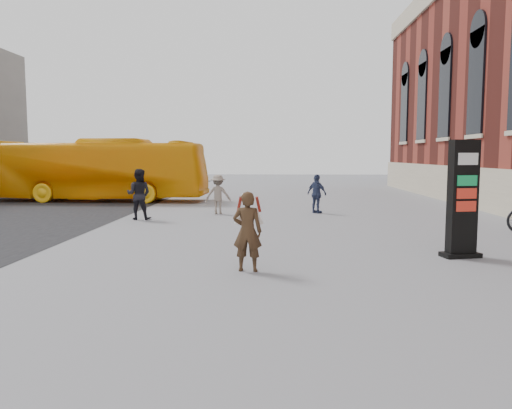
{
  "coord_description": "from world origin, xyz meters",
  "views": [
    {
      "loc": [
        0.65,
        -10.46,
        2.33
      ],
      "look_at": [
        0.26,
        0.41,
        1.25
      ],
      "focal_mm": 35.0,
      "sensor_mm": 36.0,
      "label": 1
    }
  ],
  "objects_px": {
    "info_pylon": "(463,199)",
    "pedestrian_c": "(317,194)",
    "woman": "(247,230)",
    "bus": "(95,170)",
    "pedestrian_a": "(139,194)",
    "pedestrian_b": "(218,194)"
  },
  "relations": [
    {
      "from": "woman",
      "to": "bus",
      "type": "relative_size",
      "value": 0.14
    },
    {
      "from": "bus",
      "to": "pedestrian_c",
      "type": "height_order",
      "value": "bus"
    },
    {
      "from": "info_pylon",
      "to": "pedestrian_b",
      "type": "relative_size",
      "value": 1.72
    },
    {
      "from": "pedestrian_a",
      "to": "pedestrian_b",
      "type": "distance_m",
      "value": 3.26
    },
    {
      "from": "pedestrian_b",
      "to": "bus",
      "type": "bearing_deg",
      "value": -36.98
    },
    {
      "from": "info_pylon",
      "to": "pedestrian_c",
      "type": "height_order",
      "value": "info_pylon"
    },
    {
      "from": "pedestrian_b",
      "to": "pedestrian_c",
      "type": "xyz_separation_m",
      "value": [
        3.94,
        0.36,
        0.0
      ]
    },
    {
      "from": "info_pylon",
      "to": "woman",
      "type": "xyz_separation_m",
      "value": [
        -4.81,
        -1.55,
        -0.51
      ]
    },
    {
      "from": "woman",
      "to": "pedestrian_a",
      "type": "distance_m",
      "value": 9.05
    },
    {
      "from": "woman",
      "to": "bus",
      "type": "xyz_separation_m",
      "value": [
        -8.57,
        15.19,
        0.74
      ]
    },
    {
      "from": "info_pylon",
      "to": "bus",
      "type": "xyz_separation_m",
      "value": [
        -13.39,
        13.64,
        0.24
      ]
    },
    {
      "from": "bus",
      "to": "pedestrian_a",
      "type": "distance_m",
      "value": 8.41
    },
    {
      "from": "info_pylon",
      "to": "woman",
      "type": "relative_size",
      "value": 1.66
    },
    {
      "from": "pedestrian_a",
      "to": "pedestrian_b",
      "type": "bearing_deg",
      "value": -143.15
    },
    {
      "from": "bus",
      "to": "pedestrian_b",
      "type": "distance_m",
      "value": 8.79
    },
    {
      "from": "woman",
      "to": "info_pylon",
      "type": "bearing_deg",
      "value": -157.65
    },
    {
      "from": "pedestrian_b",
      "to": "pedestrian_c",
      "type": "relative_size",
      "value": 0.99
    },
    {
      "from": "woman",
      "to": "pedestrian_a",
      "type": "height_order",
      "value": "pedestrian_a"
    },
    {
      "from": "woman",
      "to": "pedestrian_c",
      "type": "bearing_deg",
      "value": -98.0
    },
    {
      "from": "pedestrian_a",
      "to": "pedestrian_b",
      "type": "relative_size",
      "value": 1.18
    },
    {
      "from": "pedestrian_a",
      "to": "pedestrian_b",
      "type": "height_order",
      "value": "pedestrian_a"
    },
    {
      "from": "woman",
      "to": "pedestrian_a",
      "type": "bearing_deg",
      "value": -56.68
    }
  ]
}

